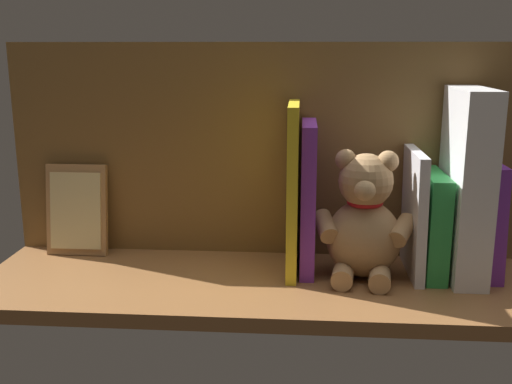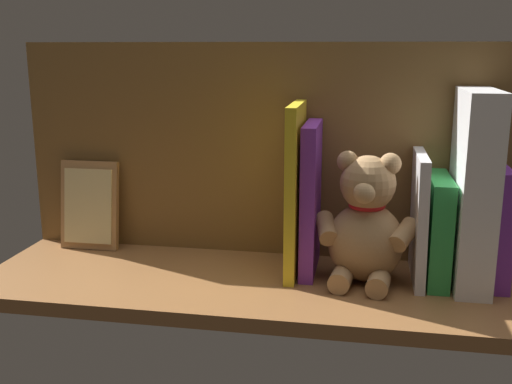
% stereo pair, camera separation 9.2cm
% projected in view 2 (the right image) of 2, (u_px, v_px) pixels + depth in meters
% --- Properties ---
extents(ground_plane, '(0.86, 0.30, 0.02)m').
position_uv_depth(ground_plane, '(256.00, 284.00, 0.95)').
color(ground_plane, brown).
extents(shelf_back_panel, '(0.86, 0.02, 0.36)m').
position_uv_depth(shelf_back_panel, '(269.00, 151.00, 1.03)').
color(shelf_back_panel, brown).
rests_on(shelf_back_panel, ground_plane).
extents(book_0, '(0.03, 0.13, 0.18)m').
position_uv_depth(book_0, '(497.00, 225.00, 0.92)').
color(book_0, purple).
rests_on(book_0, ground_plane).
extents(dictionary_thick_white, '(0.05, 0.16, 0.29)m').
position_uv_depth(dictionary_thick_white, '(473.00, 190.00, 0.90)').
color(dictionary_thick_white, white).
rests_on(dictionary_thick_white, ground_plane).
extents(book_1, '(0.03, 0.14, 0.16)m').
position_uv_depth(book_1, '(437.00, 229.00, 0.93)').
color(book_1, green).
rests_on(book_1, ground_plane).
extents(book_2, '(0.02, 0.15, 0.20)m').
position_uv_depth(book_2, '(419.00, 217.00, 0.93)').
color(book_2, silver).
rests_on(book_2, ground_plane).
extents(teddy_bear, '(0.16, 0.14, 0.20)m').
position_uv_depth(teddy_bear, '(366.00, 225.00, 0.92)').
color(teddy_bear, tan).
rests_on(teddy_bear, ground_plane).
extents(book_3, '(0.02, 0.13, 0.24)m').
position_uv_depth(book_3, '(311.00, 198.00, 0.96)').
color(book_3, purple).
rests_on(book_3, ground_plane).
extents(book_4, '(0.02, 0.15, 0.27)m').
position_uv_depth(book_4, '(295.00, 190.00, 0.95)').
color(book_4, yellow).
rests_on(book_4, ground_plane).
extents(picture_frame_leaning, '(0.11, 0.04, 0.16)m').
position_uv_depth(picture_frame_leaning, '(90.00, 205.00, 1.08)').
color(picture_frame_leaning, '#A87A4C').
rests_on(picture_frame_leaning, ground_plane).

